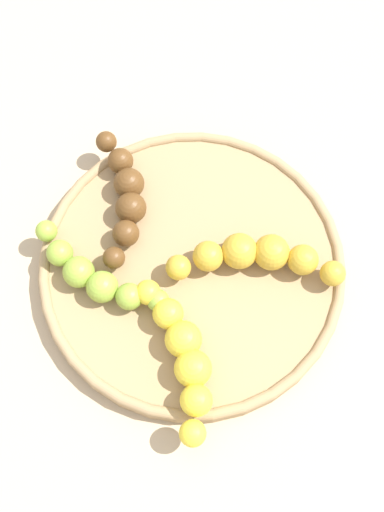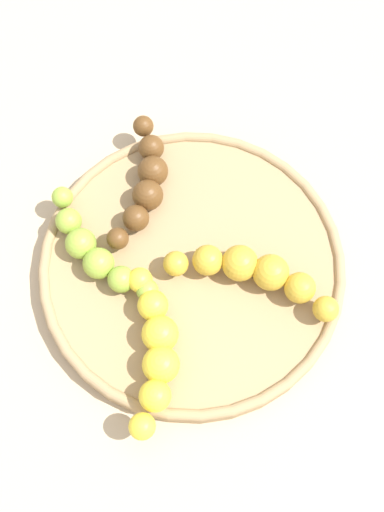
% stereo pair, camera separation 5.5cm
% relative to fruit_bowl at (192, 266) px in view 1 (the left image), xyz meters
% --- Properties ---
extents(ground_plane, '(2.40, 2.40, 0.00)m').
position_rel_fruit_bowl_xyz_m(ground_plane, '(0.00, 0.00, -0.01)').
color(ground_plane, tan).
extents(fruit_bowl, '(0.28, 0.28, 0.02)m').
position_rel_fruit_bowl_xyz_m(fruit_bowl, '(0.00, 0.00, 0.00)').
color(fruit_bowl, '#A08259').
rests_on(fruit_bowl, ground_plane).
extents(banana_spotted, '(0.08, 0.15, 0.03)m').
position_rel_fruit_bowl_xyz_m(banana_spotted, '(0.03, -0.05, 0.02)').
color(banana_spotted, gold).
rests_on(banana_spotted, fruit_bowl).
extents(banana_overripe, '(0.12, 0.09, 0.03)m').
position_rel_fruit_bowl_xyz_m(banana_overripe, '(0.03, 0.08, 0.02)').
color(banana_overripe, '#593819').
rests_on(banana_overripe, fruit_bowl).
extents(banana_green, '(0.05, 0.14, 0.03)m').
position_rel_fruit_bowl_xyz_m(banana_green, '(-0.05, 0.07, 0.02)').
color(banana_green, '#8CAD38').
rests_on(banana_green, fruit_bowl).
extents(banana_yellow, '(0.11, 0.11, 0.03)m').
position_rel_fruit_bowl_xyz_m(banana_yellow, '(-0.08, -0.03, 0.02)').
color(banana_yellow, yellow).
rests_on(banana_yellow, fruit_bowl).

